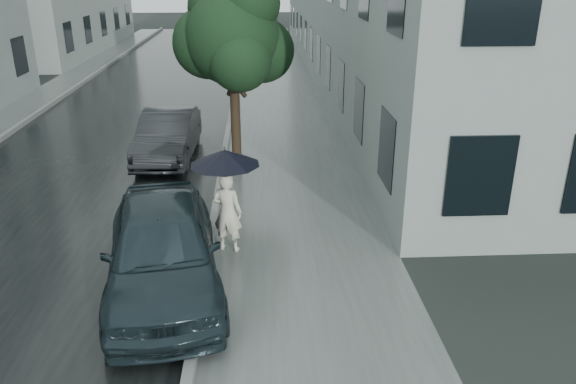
{
  "coord_description": "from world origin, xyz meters",
  "views": [
    {
      "loc": [
        -0.59,
        -7.6,
        5.07
      ],
      "look_at": [
        -0.09,
        1.67,
        1.3
      ],
      "focal_mm": 35.0,
      "sensor_mm": 36.0,
      "label": 1
    }
  ],
  "objects": [
    {
      "name": "car_near",
      "position": [
        -2.2,
        0.64,
        0.77
      ],
      "size": [
        2.49,
        4.71,
        1.53
      ],
      "primitive_type": "imported",
      "rotation": [
        0.0,
        0.0,
        0.16
      ],
      "color": "#1B292E",
      "rests_on": "ground"
    },
    {
      "name": "kerb_near",
      "position": [
        -1.57,
        12.0,
        0.07
      ],
      "size": [
        0.15,
        60.0,
        0.15
      ],
      "primitive_type": "cube",
      "color": "slate",
      "rests_on": "ground"
    },
    {
      "name": "lamp_post",
      "position": [
        -1.59,
        12.91,
        3.13
      ],
      "size": [
        0.84,
        0.39,
        5.5
      ],
      "rotation": [
        0.0,
        0.0,
        -0.16
      ],
      "color": "black",
      "rests_on": "ground"
    },
    {
      "name": "umbrella",
      "position": [
        -1.21,
        2.02,
        1.85
      ],
      "size": [
        1.38,
        1.38,
        1.11
      ],
      "rotation": [
        0.0,
        0.0,
        0.07
      ],
      "color": "black",
      "rests_on": "ground"
    },
    {
      "name": "asphalt_road",
      "position": [
        -5.08,
        12.0,
        0.0
      ],
      "size": [
        6.85,
        60.0,
        0.0
      ],
      "primitive_type": "cube",
      "color": "black",
      "rests_on": "ground"
    },
    {
      "name": "kerb_far",
      "position": [
        -8.57,
        12.0,
        0.07
      ],
      "size": [
        0.15,
        60.0,
        0.15
      ],
      "primitive_type": "cube",
      "color": "slate",
      "rests_on": "ground"
    },
    {
      "name": "ground",
      "position": [
        0.0,
        0.0,
        0.0
      ],
      "size": [
        120.0,
        120.0,
        0.0
      ],
      "primitive_type": "plane",
      "color": "black",
      "rests_on": "ground"
    },
    {
      "name": "street_tree",
      "position": [
        -1.18,
        6.72,
        3.45
      ],
      "size": [
        3.07,
        2.79,
        4.95
      ],
      "color": "#332619",
      "rests_on": "ground"
    },
    {
      "name": "sidewalk_far",
      "position": [
        -9.5,
        12.0,
        0.0
      ],
      "size": [
        1.7,
        60.0,
        0.01
      ],
      "primitive_type": "cube",
      "color": "#4C5451",
      "rests_on": "ground"
    },
    {
      "name": "sidewalk",
      "position": [
        0.25,
        12.0,
        0.0
      ],
      "size": [
        3.5,
        60.0,
        0.01
      ],
      "primitive_type": "cube",
      "color": "slate",
      "rests_on": "ground"
    },
    {
      "name": "car_far",
      "position": [
        -3.11,
        7.64,
        0.66
      ],
      "size": [
        1.49,
        4.02,
        1.31
      ],
      "primitive_type": "imported",
      "rotation": [
        0.0,
        0.0,
        -0.03
      ],
      "color": "#212326",
      "rests_on": "ground"
    },
    {
      "name": "pedestrian",
      "position": [
        -1.2,
        2.0,
        0.78
      ],
      "size": [
        0.65,
        0.52,
        1.55
      ],
      "primitive_type": "imported",
      "rotation": [
        0.0,
        0.0,
        2.84
      ],
      "color": "beige",
      "rests_on": "sidewalk"
    }
  ]
}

